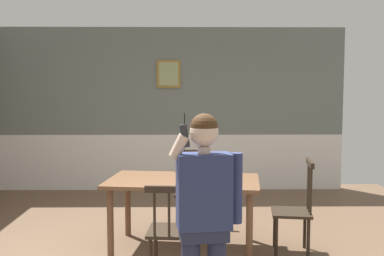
{
  "coord_description": "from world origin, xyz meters",
  "views": [
    {
      "loc": [
        0.34,
        -4.41,
        1.79
      ],
      "look_at": [
        0.4,
        -0.64,
        1.45
      ],
      "focal_mm": 42.81,
      "sensor_mm": 36.0,
      "label": 1
    }
  ],
  "objects": [
    {
      "name": "room_back_partition",
      "position": [
        0.0,
        3.56,
        1.36
      ],
      "size": [
        6.15,
        0.17,
        2.81
      ],
      "color": "slate",
      "rests_on": "ground_plane"
    },
    {
      "name": "chair_near_window",
      "position": [
        0.43,
        1.41,
        0.46
      ],
      "size": [
        0.46,
        0.46,
        0.97
      ],
      "rotation": [
        0.0,
        0.0,
        3.04
      ],
      "color": "#2D2319",
      "rests_on": "ground_plane"
    },
    {
      "name": "chair_at_table_head",
      "position": [
        0.21,
        -0.27,
        0.46
      ],
      "size": [
        0.46,
        0.46,
        0.92
      ],
      "rotation": [
        0.0,
        0.0,
        -0.07
      ],
      "color": "#2D2319",
      "rests_on": "ground_plane"
    },
    {
      "name": "chair_by_doorway",
      "position": [
        1.52,
        0.4,
        0.48
      ],
      "size": [
        0.47,
        0.47,
        1.02
      ],
      "rotation": [
        0.0,
        0.0,
        1.43
      ],
      "color": "#2D2319",
      "rests_on": "ground_plane"
    },
    {
      "name": "person_figure",
      "position": [
        0.48,
        -1.16,
        0.91
      ],
      "size": [
        0.54,
        0.26,
        1.61
      ],
      "rotation": [
        0.0,
        0.0,
        3.27
      ],
      "color": "#282E49",
      "rests_on": "ground_plane"
    },
    {
      "name": "dining_table",
      "position": [
        0.32,
        0.57,
        0.68
      ],
      "size": [
        1.76,
        1.13,
        0.78
      ],
      "rotation": [
        0.0,
        0.0,
        -0.13
      ],
      "color": "brown",
      "rests_on": "ground_plane"
    }
  ]
}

